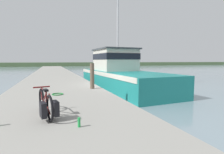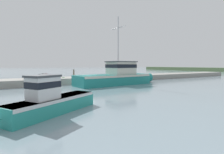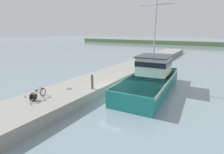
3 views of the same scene
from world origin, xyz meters
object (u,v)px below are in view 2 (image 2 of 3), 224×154
object	(u,v)px
fishing_boat_main	(117,76)
bicycle_touring	(42,76)
water_bottle_by_bike	(39,77)
mooring_post	(74,74)
boat_orange_near	(49,101)
water_bottle_on_curb	(36,78)

from	to	relation	value
fishing_boat_main	bicycle_touring	distance (m)	11.04
water_bottle_by_bike	bicycle_touring	bearing A→B (deg)	15.43
mooring_post	boat_orange_near	bearing A→B (deg)	-24.25
fishing_boat_main	bicycle_touring	size ratio (longest dim) A/B	8.01
mooring_post	water_bottle_by_bike	world-z (taller)	mooring_post
fishing_boat_main	mooring_post	xyz separation A→B (m)	(-3.58, -5.35, 0.30)
bicycle_touring	water_bottle_by_bike	world-z (taller)	bicycle_touring
boat_orange_near	water_bottle_by_bike	world-z (taller)	boat_orange_near
fishing_boat_main	water_bottle_by_bike	distance (m)	11.84
boat_orange_near	water_bottle_by_bike	bearing A→B (deg)	-36.92
bicycle_touring	mooring_post	world-z (taller)	mooring_post
bicycle_touring	water_bottle_on_curb	world-z (taller)	bicycle_touring
water_bottle_by_bike	mooring_post	bearing A→B (deg)	54.58
mooring_post	fishing_boat_main	bearing A→B (deg)	56.24
fishing_boat_main	mooring_post	bearing A→B (deg)	-127.49
bicycle_touring	fishing_boat_main	bearing A→B (deg)	46.96
mooring_post	water_bottle_on_curb	xyz separation A→B (m)	(-1.44, -5.06, -0.55)
boat_orange_near	water_bottle_by_bike	distance (m)	18.12
bicycle_touring	water_bottle_on_curb	size ratio (longest dim) A/B	8.23
boat_orange_near	fishing_boat_main	bearing A→B (deg)	-76.57
fishing_boat_main	water_bottle_by_bike	bearing A→B (deg)	-128.25
water_bottle_by_bike	water_bottle_on_curb	distance (m)	1.81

